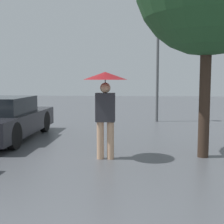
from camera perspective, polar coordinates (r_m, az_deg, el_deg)
name	(u,v)px	position (r m, az deg, el deg)	size (l,w,h in m)	color
pedestrian	(105,94)	(6.59, -1.23, 3.40)	(0.94, 0.94, 1.87)	tan
parked_car_farthest	(4,119)	(9.38, -19.13, -1.26)	(1.73, 4.16, 1.22)	black
street_lamp	(158,46)	(12.74, 8.38, 11.82)	(0.35, 0.35, 4.28)	#515456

